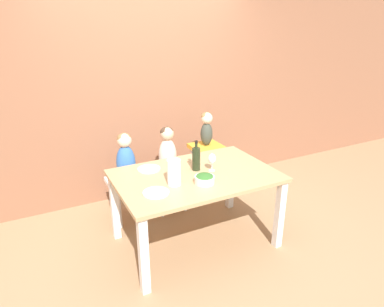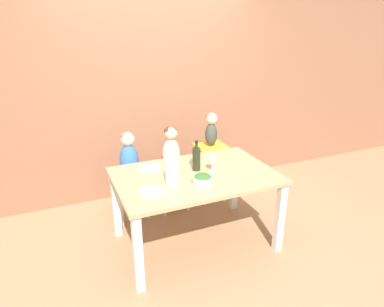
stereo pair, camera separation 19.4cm
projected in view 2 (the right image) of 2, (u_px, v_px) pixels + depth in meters
ground_plane at (195, 241)px, 3.44m from camera, size 14.00×14.00×0.00m
wall_back at (152, 86)px, 4.06m from camera, size 10.00×0.06×2.70m
dining_table at (195, 184)px, 3.21m from camera, size 1.48×0.97×0.74m
chair_far_left at (131, 184)px, 3.76m from camera, size 0.42×0.39×0.47m
chair_far_center at (172, 177)px, 3.94m from camera, size 0.42×0.39×0.47m
chair_right_highchair at (211, 158)px, 4.06m from camera, size 0.35×0.33×0.71m
person_child_left at (129, 155)px, 3.64m from camera, size 0.20×0.19×0.53m
person_child_center at (171, 149)px, 3.81m from camera, size 0.20×0.19×0.53m
person_baby_right at (211, 127)px, 3.93m from camera, size 0.14×0.14×0.39m
wine_bottle at (196, 158)px, 3.22m from camera, size 0.08×0.08×0.29m
paper_towel_roll at (172, 172)px, 2.94m from camera, size 0.12×0.12×0.23m
wine_glass_near at (212, 160)px, 3.19m from camera, size 0.07×0.07×0.17m
salad_bowl_large at (203, 179)px, 2.98m from camera, size 0.18×0.18×0.09m
dinner_plate_front_left at (153, 191)px, 2.84m from camera, size 0.22×0.22×0.01m
dinner_plate_back_left at (150, 168)px, 3.30m from camera, size 0.22×0.22×0.01m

